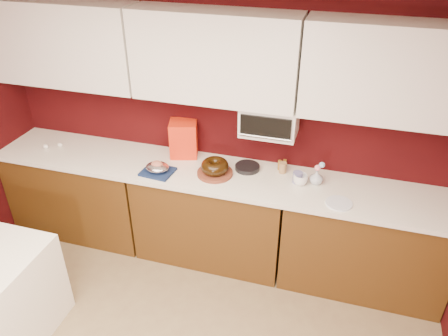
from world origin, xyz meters
TOP-DOWN VIEW (x-y plane):
  - ceiling at (0.00, 0.00)m, footprint 4.00×4.50m
  - wall_back at (0.00, 2.25)m, footprint 4.00×0.02m
  - base_cabinet_left at (-1.33, 1.94)m, footprint 1.31×0.58m
  - base_cabinet_center at (0.00, 1.94)m, footprint 1.31×0.58m
  - base_cabinet_right at (1.33, 1.94)m, footprint 1.31×0.58m
  - countertop at (0.00, 1.94)m, footprint 4.00×0.62m
  - upper_cabinet_left at (-1.33, 2.08)m, footprint 1.31×0.33m
  - upper_cabinet_center at (0.00, 2.08)m, footprint 1.31×0.33m
  - upper_cabinet_right at (1.33, 2.08)m, footprint 1.31×0.33m
  - toaster_oven at (0.45, 2.10)m, footprint 0.45×0.30m
  - toaster_oven_door at (0.45, 1.94)m, footprint 0.40×0.02m
  - toaster_oven_handle at (0.45, 1.93)m, footprint 0.42×0.02m
  - cake_base at (0.05, 1.91)m, footprint 0.38×0.38m
  - bundt_cake at (0.05, 1.91)m, footprint 0.31×0.31m
  - navy_towel at (-0.43, 1.80)m, footprint 0.28×0.24m
  - foil_ham_nest at (-0.43, 1.80)m, footprint 0.25×0.23m
  - roasted_ham at (-0.43, 1.80)m, footprint 0.13×0.12m
  - pandoro_box at (-0.32, 2.16)m, footprint 0.29×0.27m
  - dark_pan at (0.29, 2.07)m, footprint 0.28×0.28m
  - coffee_mug at (0.76, 1.96)m, footprint 0.14×0.14m
  - blue_jar at (0.73, 1.98)m, footprint 0.10×0.10m
  - flower_vase at (0.88, 2.01)m, footprint 0.10×0.10m
  - flower_pink at (0.88, 2.01)m, footprint 0.05×0.05m
  - flower_blue at (0.91, 2.03)m, footprint 0.05×0.05m
  - china_plate at (1.08, 1.77)m, footprint 0.23×0.23m
  - amber_bottle at (0.55, 2.14)m, footprint 0.03×0.03m
  - paper_cup at (0.59, 2.10)m, footprint 0.07×0.07m
  - egg_left at (-1.61, 1.90)m, footprint 0.07×0.06m
  - egg_right at (-1.50, 1.96)m, footprint 0.07×0.06m
  - amber_bottle_tall at (0.59, 2.15)m, footprint 0.03×0.03m

SIDE VIEW (x-z plane):
  - base_cabinet_left at x=-1.33m, z-range 0.00..0.86m
  - base_cabinet_center at x=0.00m, z-range 0.00..0.86m
  - base_cabinet_right at x=1.33m, z-range 0.00..0.86m
  - countertop at x=0.00m, z-range 0.86..0.90m
  - china_plate at x=1.08m, z-range 0.90..0.91m
  - navy_towel at x=-0.43m, z-range 0.90..0.92m
  - cake_base at x=0.05m, z-range 0.90..0.93m
  - dark_pan at x=0.29m, z-range 0.90..0.94m
  - egg_right at x=-1.50m, z-range 0.90..0.94m
  - egg_left at x=-1.61m, z-range 0.90..0.94m
  - amber_bottle at x=0.55m, z-range 0.90..0.99m
  - blue_jar at x=0.73m, z-range 0.90..0.99m
  - paper_cup at x=0.59m, z-range 0.90..0.99m
  - amber_bottle_tall at x=0.59m, z-range 0.90..1.00m
  - foil_ham_nest at x=-0.43m, z-range 0.92..0.99m
  - coffee_mug at x=0.76m, z-range 0.90..1.01m
  - flower_vase at x=0.88m, z-range 0.90..1.03m
  - bundt_cake at x=0.05m, z-range 0.93..1.03m
  - roasted_ham at x=-0.43m, z-range 0.95..1.01m
  - flower_pink at x=0.88m, z-range 1.02..1.07m
  - pandoro_box at x=-0.32m, z-range 0.90..1.23m
  - flower_blue at x=0.91m, z-range 1.05..1.09m
  - wall_back at x=0.00m, z-range 0.00..2.50m
  - toaster_oven_handle at x=0.45m, z-range 1.29..1.31m
  - toaster_oven at x=0.45m, z-range 1.25..1.50m
  - toaster_oven_door at x=0.45m, z-range 1.28..1.47m
  - upper_cabinet_left at x=-1.33m, z-range 1.50..2.20m
  - upper_cabinet_center at x=0.00m, z-range 1.50..2.20m
  - upper_cabinet_right at x=1.33m, z-range 1.50..2.20m
  - ceiling at x=0.00m, z-range 2.49..2.51m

